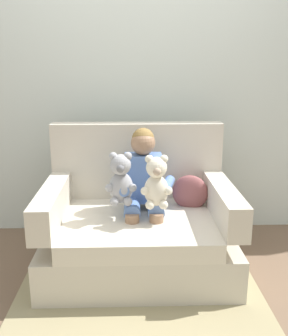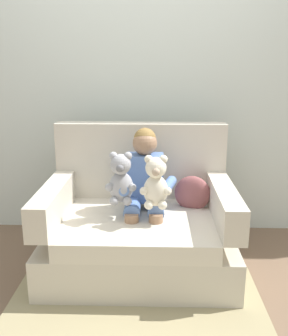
% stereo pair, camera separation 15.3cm
% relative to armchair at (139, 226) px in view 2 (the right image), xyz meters
% --- Properties ---
extents(ground_plane, '(8.00, 8.00, 0.00)m').
position_rel_armchair_xyz_m(ground_plane, '(0.00, -0.05, -0.30)').
color(ground_plane, brown).
extents(back_wall, '(6.00, 0.10, 2.60)m').
position_rel_armchair_xyz_m(back_wall, '(0.00, 0.72, 1.00)').
color(back_wall, silver).
rests_on(back_wall, ground).
extents(floor_rug, '(1.54, 1.46, 0.01)m').
position_rel_armchair_xyz_m(floor_rug, '(0.00, -0.78, -0.30)').
color(floor_rug, '#998C66').
rests_on(floor_rug, ground).
extents(armchair, '(1.28, 0.95, 0.98)m').
position_rel_armchair_xyz_m(armchair, '(0.00, 0.00, 0.00)').
color(armchair, beige).
rests_on(armchair, ground).
extents(seated_child, '(0.45, 0.39, 0.82)m').
position_rel_armchair_xyz_m(seated_child, '(0.04, 0.03, 0.31)').
color(seated_child, '#597AB7').
rests_on(seated_child, armchair).
extents(plush_grey, '(0.21, 0.17, 0.35)m').
position_rel_armchair_xyz_m(plush_grey, '(-0.11, -0.10, 0.37)').
color(plush_grey, '#9E9EA3').
rests_on(plush_grey, armchair).
extents(plush_cream, '(0.20, 0.17, 0.34)m').
position_rel_armchair_xyz_m(plush_cream, '(0.12, -0.17, 0.37)').
color(plush_cream, silver).
rests_on(plush_cream, armchair).
extents(throw_pillow, '(0.28, 0.18, 0.26)m').
position_rel_armchair_xyz_m(throw_pillow, '(0.38, 0.12, 0.20)').
color(throw_pillow, '#8C4C4C').
rests_on(throw_pillow, armchair).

